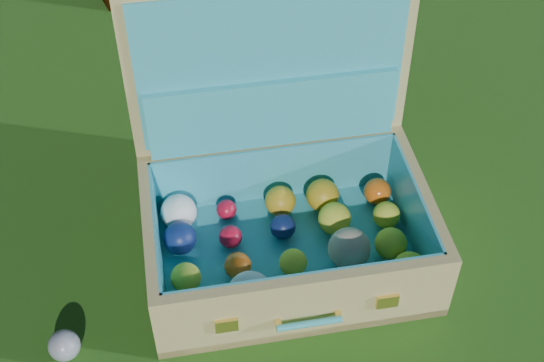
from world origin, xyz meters
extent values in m
plane|color=#215114|center=(0.00, 0.00, 0.00)|extent=(60.00, 60.00, 0.00)
sphere|color=teal|center=(-0.47, -0.07, 0.03)|extent=(0.06, 0.06, 0.06)
cube|color=tan|center=(0.01, -0.06, 0.01)|extent=(0.65, 0.52, 0.02)
cube|color=tan|center=(-0.04, -0.23, 0.09)|extent=(0.55, 0.17, 0.17)
cube|color=tan|center=(0.06, 0.12, 0.09)|extent=(0.55, 0.17, 0.17)
cube|color=tan|center=(-0.26, 0.02, 0.09)|extent=(0.11, 0.33, 0.17)
cube|color=tan|center=(0.27, -0.13, 0.09)|extent=(0.11, 0.33, 0.17)
cube|color=teal|center=(0.01, -0.06, 0.02)|extent=(0.60, 0.47, 0.01)
cube|color=teal|center=(-0.04, -0.22, 0.10)|extent=(0.51, 0.15, 0.15)
cube|color=teal|center=(0.05, 0.10, 0.10)|extent=(0.51, 0.15, 0.15)
cube|color=teal|center=(-0.24, 0.01, 0.10)|extent=(0.10, 0.33, 0.15)
cube|color=teal|center=(0.26, -0.13, 0.10)|extent=(0.10, 0.33, 0.15)
cube|color=tan|center=(0.07, 0.15, 0.36)|extent=(0.56, 0.20, 0.38)
cube|color=teal|center=(0.06, 0.13, 0.36)|extent=(0.51, 0.16, 0.34)
cube|color=#37ABB5|center=(0.06, 0.12, 0.25)|extent=(0.50, 0.16, 0.16)
cube|color=#F2C659|center=(-0.19, -0.20, 0.09)|extent=(0.04, 0.02, 0.03)
cube|color=#F2C659|center=(0.10, -0.28, 0.09)|extent=(0.04, 0.02, 0.03)
cylinder|color=#37ABB5|center=(-0.05, -0.25, 0.07)|extent=(0.12, 0.05, 0.01)
cube|color=#F2C659|center=(-0.10, -0.23, 0.07)|extent=(0.02, 0.02, 0.01)
cube|color=#F2C659|center=(0.01, -0.26, 0.07)|extent=(0.02, 0.02, 0.01)
sphere|color=orange|center=(-0.23, -0.11, 0.05)|extent=(0.05, 0.05, 0.05)
sphere|color=silver|center=(-0.12, -0.15, 0.07)|extent=(0.09, 0.09, 0.09)
sphere|color=#CFB492|center=(-0.03, -0.17, 0.06)|extent=(0.06, 0.06, 0.06)
sphere|color=silver|center=(0.09, -0.21, 0.05)|extent=(0.05, 0.05, 0.05)
sphere|color=yellow|center=(0.20, -0.22, 0.06)|extent=(0.07, 0.07, 0.07)
sphere|color=yellow|center=(-0.21, -0.05, 0.06)|extent=(0.06, 0.06, 0.06)
sphere|color=orange|center=(-0.11, -0.06, 0.05)|extent=(0.06, 0.06, 0.06)
sphere|color=yellow|center=(0.00, -0.10, 0.05)|extent=(0.06, 0.06, 0.06)
sphere|color=#CFB492|center=(0.11, -0.13, 0.07)|extent=(0.09, 0.09, 0.09)
sphere|color=yellow|center=(0.20, -0.15, 0.06)|extent=(0.07, 0.07, 0.07)
sphere|color=#101F52|center=(-0.19, 0.05, 0.06)|extent=(0.07, 0.07, 0.07)
sphere|color=#B80E27|center=(-0.09, 0.02, 0.05)|extent=(0.05, 0.05, 0.05)
sphere|color=#101F52|center=(0.02, -0.01, 0.05)|extent=(0.05, 0.05, 0.05)
sphere|color=yellow|center=(0.13, -0.04, 0.06)|extent=(0.07, 0.07, 0.07)
sphere|color=yellow|center=(0.23, -0.07, 0.06)|extent=(0.06, 0.06, 0.06)
sphere|color=silver|center=(-0.16, 0.12, 0.07)|extent=(0.08, 0.08, 0.08)
sphere|color=#B80E27|center=(-0.06, 0.09, 0.05)|extent=(0.04, 0.04, 0.04)
sphere|color=gold|center=(0.05, 0.06, 0.06)|extent=(0.07, 0.07, 0.07)
sphere|color=gold|center=(0.14, 0.03, 0.06)|extent=(0.07, 0.07, 0.07)
sphere|color=orange|center=(0.25, -0.01, 0.06)|extent=(0.06, 0.06, 0.06)
camera|label=1|loc=(-0.45, -0.94, 1.26)|focal=50.00mm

